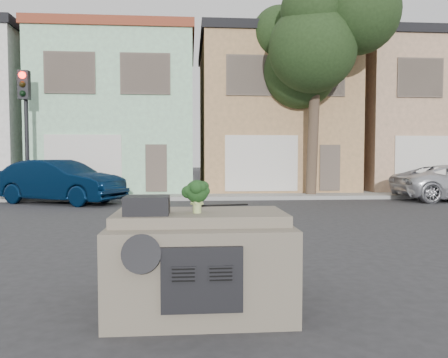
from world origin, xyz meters
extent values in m
plane|color=#303033|center=(0.00, 0.00, 0.00)|extent=(120.00, 120.00, 0.00)
cube|color=gray|center=(0.00, 10.50, 0.07)|extent=(40.00, 3.00, 0.15)
cube|color=#A0D8AC|center=(-3.50, 14.50, 3.77)|extent=(7.20, 8.20, 7.55)
cube|color=tan|center=(4.00, 14.50, 3.77)|extent=(7.20, 8.20, 7.55)
cube|color=tan|center=(11.50, 14.50, 3.77)|extent=(7.20, 8.20, 7.55)
imported|color=black|center=(-4.93, 8.46, 0.00)|extent=(5.18, 3.57, 1.62)
cube|color=black|center=(-6.50, 9.50, 2.55)|extent=(0.40, 0.40, 5.10)
cube|color=#1F3317|center=(5.00, 9.80, 4.25)|extent=(4.40, 4.00, 8.50)
cube|color=#6D6353|center=(0.00, -3.00, 0.56)|extent=(2.00, 1.80, 1.12)
cube|color=black|center=(-0.58, -3.35, 1.22)|extent=(0.48, 0.38, 0.20)
cube|color=black|center=(0.28, -2.62, 1.13)|extent=(0.69, 0.15, 0.02)
cube|color=black|center=(-0.04, -3.27, 1.31)|extent=(0.43, 0.43, 0.38)
camera|label=1|loc=(-0.11, -8.11, 1.75)|focal=35.00mm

